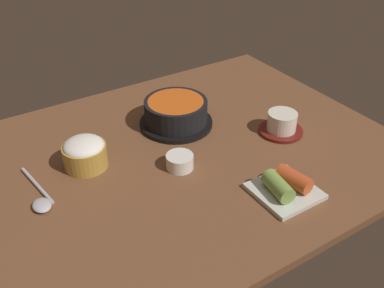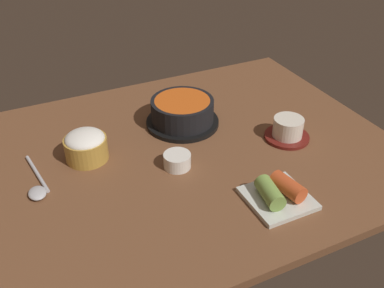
# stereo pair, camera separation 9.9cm
# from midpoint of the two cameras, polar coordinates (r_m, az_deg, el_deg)

# --- Properties ---
(dining_table) EXTENTS (1.00, 0.76, 0.02)m
(dining_table) POSITION_cam_midpoint_polar(r_m,az_deg,el_deg) (1.02, 1.28, -1.65)
(dining_table) COLOR brown
(dining_table) RESTS_ON ground
(stone_pot) EXTENTS (0.19, 0.19, 0.07)m
(stone_pot) POSITION_cam_midpoint_polar(r_m,az_deg,el_deg) (1.11, 1.31, 4.09)
(stone_pot) COLOR black
(stone_pot) RESTS_ON dining_table
(rice_bowl) EXTENTS (0.10, 0.10, 0.07)m
(rice_bowl) POSITION_cam_midpoint_polar(r_m,az_deg,el_deg) (1.00, -10.91, -0.26)
(rice_bowl) COLOR #B78C38
(rice_bowl) RESTS_ON dining_table
(tea_cup_with_saucer) EXTENTS (0.11, 0.11, 0.05)m
(tea_cup_with_saucer) POSITION_cam_midpoint_polar(r_m,az_deg,el_deg) (1.09, 14.91, 1.75)
(tea_cup_with_saucer) COLOR maroon
(tea_cup_with_saucer) RESTS_ON dining_table
(banchan_cup_center) EXTENTS (0.06, 0.06, 0.03)m
(banchan_cup_center) POSITION_cam_midpoint_polar(r_m,az_deg,el_deg) (0.96, 1.01, -2.21)
(banchan_cup_center) COLOR white
(banchan_cup_center) RESTS_ON dining_table
(kimchi_plate) EXTENTS (0.12, 0.12, 0.05)m
(kimchi_plate) POSITION_cam_midpoint_polar(r_m,az_deg,el_deg) (0.90, 14.31, -6.38)
(kimchi_plate) COLOR silver
(kimchi_plate) RESTS_ON dining_table
(spoon) EXTENTS (0.04, 0.17, 0.01)m
(spoon) POSITION_cam_midpoint_polar(r_m,az_deg,el_deg) (0.95, -16.68, -5.46)
(spoon) COLOR #B7B7BC
(spoon) RESTS_ON dining_table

